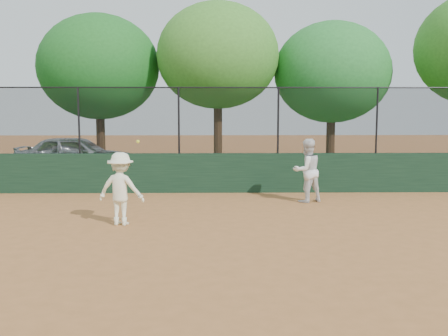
{
  "coord_description": "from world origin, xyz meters",
  "views": [
    {
      "loc": [
        0.62,
        -9.09,
        2.53
      ],
      "look_at": [
        0.8,
        2.2,
        1.2
      ],
      "focal_mm": 40.0,
      "sensor_mm": 36.0,
      "label": 1
    }
  ],
  "objects_px": {
    "player_main": "(121,189)",
    "tree_1": "(99,67)",
    "tree_2": "(218,56)",
    "parked_car": "(76,155)",
    "player_second": "(307,170)",
    "tree_3": "(332,73)"
  },
  "relations": [
    {
      "from": "parked_car",
      "to": "player_main",
      "type": "bearing_deg",
      "value": -157.76
    },
    {
      "from": "player_second",
      "to": "tree_2",
      "type": "height_order",
      "value": "tree_2"
    },
    {
      "from": "player_main",
      "to": "tree_1",
      "type": "xyz_separation_m",
      "value": [
        -2.74,
        10.14,
        3.46
      ]
    },
    {
      "from": "player_main",
      "to": "tree_3",
      "type": "distance_m",
      "value": 12.61
    },
    {
      "from": "tree_2",
      "to": "player_second",
      "type": "bearing_deg",
      "value": -70.82
    },
    {
      "from": "tree_1",
      "to": "tree_3",
      "type": "height_order",
      "value": "tree_1"
    },
    {
      "from": "player_second",
      "to": "player_main",
      "type": "height_order",
      "value": "player_main"
    },
    {
      "from": "player_main",
      "to": "tree_1",
      "type": "distance_m",
      "value": 11.06
    },
    {
      "from": "player_second",
      "to": "player_main",
      "type": "relative_size",
      "value": 0.92
    },
    {
      "from": "player_main",
      "to": "tree_2",
      "type": "height_order",
      "value": "tree_2"
    },
    {
      "from": "player_main",
      "to": "parked_car",
      "type": "bearing_deg",
      "value": 111.41
    },
    {
      "from": "parked_car",
      "to": "player_second",
      "type": "distance_m",
      "value": 9.91
    },
    {
      "from": "player_second",
      "to": "tree_2",
      "type": "xyz_separation_m",
      "value": [
        -2.4,
        6.9,
        3.79
      ]
    },
    {
      "from": "player_main",
      "to": "tree_1",
      "type": "height_order",
      "value": "tree_1"
    },
    {
      "from": "parked_car",
      "to": "player_main",
      "type": "height_order",
      "value": "player_main"
    },
    {
      "from": "player_second",
      "to": "tree_1",
      "type": "bearing_deg",
      "value": -69.2
    },
    {
      "from": "player_main",
      "to": "tree_2",
      "type": "relative_size",
      "value": 0.28
    },
    {
      "from": "parked_car",
      "to": "player_second",
      "type": "bearing_deg",
      "value": -125.96
    },
    {
      "from": "parked_car",
      "to": "tree_3",
      "type": "xyz_separation_m",
      "value": [
        10.27,
        1.46,
        3.27
      ]
    },
    {
      "from": "player_second",
      "to": "tree_1",
      "type": "distance_m",
      "value": 11.01
    },
    {
      "from": "parked_car",
      "to": "player_second",
      "type": "xyz_separation_m",
      "value": [
        7.93,
        -5.93,
        0.1
      ]
    },
    {
      "from": "player_second",
      "to": "tree_1",
      "type": "relative_size",
      "value": 0.27
    }
  ]
}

